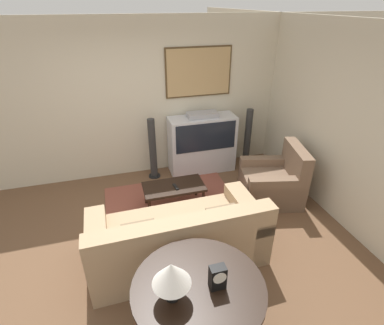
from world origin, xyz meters
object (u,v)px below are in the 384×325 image
(armchair, at_px, (273,182))
(table_lamp, at_px, (171,274))
(speaker_tower_right, at_px, (247,139))
(coffee_table, at_px, (174,188))
(couch, at_px, (178,239))
(console_table, at_px, (199,292))
(speaker_tower_left, at_px, (153,150))
(mantel_clock, at_px, (218,277))
(tv, at_px, (202,144))

(armchair, relative_size, table_lamp, 2.82)
(speaker_tower_right, bearing_deg, table_lamp, -124.62)
(coffee_table, height_order, table_lamp, table_lamp)
(couch, xyz_separation_m, speaker_tower_right, (1.88, 2.07, 0.22))
(console_table, bearing_deg, speaker_tower_left, 87.76)
(console_table, distance_m, table_lamp, 0.41)
(coffee_table, xyz_separation_m, speaker_tower_right, (1.69, 1.00, 0.19))
(coffee_table, height_order, mantel_clock, mantel_clock)
(couch, xyz_separation_m, console_table, (-0.07, -1.07, 0.38))
(tv, bearing_deg, coffee_table, -127.58)
(armchair, bearing_deg, tv, -132.55)
(tv, relative_size, coffee_table, 1.30)
(armchair, xyz_separation_m, console_table, (-1.86, -1.92, 0.40))
(mantel_clock, height_order, speaker_tower_right, speaker_tower_right)
(tv, xyz_separation_m, console_table, (-1.04, -3.14, 0.15))
(coffee_table, bearing_deg, mantel_clock, -93.17)
(console_table, bearing_deg, armchair, 45.87)
(mantel_clock, xyz_separation_m, speaker_tower_right, (1.81, 3.18, -0.34))
(armchair, height_order, speaker_tower_left, speaker_tower_left)
(tv, relative_size, couch, 0.57)
(couch, distance_m, speaker_tower_left, 2.08)
(console_table, bearing_deg, coffee_table, 82.82)
(armchair, bearing_deg, table_lamp, -33.43)
(tv, bearing_deg, couch, -114.99)
(coffee_table, xyz_separation_m, table_lamp, (-0.51, -2.18, 0.69))
(armchair, distance_m, table_lamp, 2.97)
(tv, bearing_deg, table_lamp, -111.86)
(couch, xyz_separation_m, speaker_tower_left, (0.05, 2.07, 0.22))
(couch, xyz_separation_m, mantel_clock, (0.07, -1.11, 0.56))
(tv, height_order, table_lamp, tv)
(coffee_table, xyz_separation_m, speaker_tower_left, (-0.15, 1.00, 0.19))
(tv, xyz_separation_m, coffee_table, (-0.77, -1.00, -0.20))
(console_table, xyz_separation_m, table_lamp, (-0.24, -0.04, 0.33))
(coffee_table, bearing_deg, couch, -100.34)
(speaker_tower_left, xyz_separation_m, speaker_tower_right, (1.84, 0.00, 0.00))
(coffee_table, distance_m, table_lamp, 2.34)
(speaker_tower_left, bearing_deg, couch, -91.36)
(armchair, bearing_deg, coffee_table, -84.32)
(speaker_tower_left, height_order, speaker_tower_right, same)
(tv, height_order, armchair, tv)
(coffee_table, distance_m, console_table, 2.18)
(table_lamp, bearing_deg, speaker_tower_right, 55.38)
(speaker_tower_right, bearing_deg, mantel_clock, -119.65)
(console_table, bearing_deg, mantel_clock, -16.40)
(armchair, xyz_separation_m, mantel_clock, (-1.71, -1.96, 0.58))
(table_lamp, height_order, speaker_tower_right, table_lamp)
(table_lamp, bearing_deg, console_table, 10.15)
(coffee_table, height_order, speaker_tower_left, speaker_tower_left)
(tv, relative_size, console_table, 1.05)
(couch, bearing_deg, tv, -115.92)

